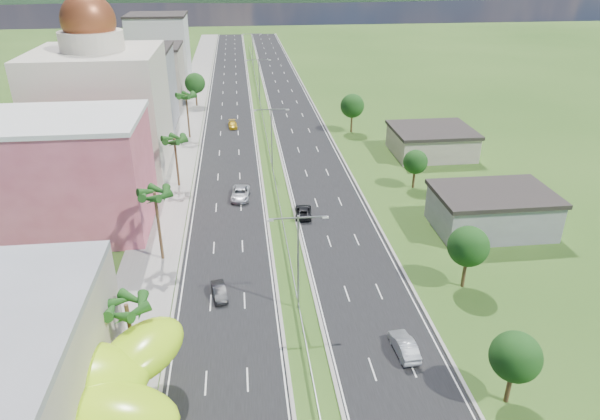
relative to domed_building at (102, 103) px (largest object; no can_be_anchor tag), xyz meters
name	(u,v)px	position (x,y,z in m)	size (l,w,h in m)	color
ground	(311,375)	(28.00, -55.00, -11.35)	(500.00, 500.00, 0.00)	#2D5119
road_left	(230,110)	(20.50, 35.00, -11.33)	(11.00, 260.00, 0.04)	black
road_right	(292,108)	(35.50, 35.00, -11.33)	(11.00, 260.00, 0.04)	black
sidewalk_left	(189,111)	(11.00, 35.00, -11.29)	(7.00, 260.00, 0.12)	gray
median_guardrail	(265,129)	(28.00, 16.99, -10.74)	(0.10, 216.06, 0.76)	gray
streetlight_median_b	(298,254)	(28.00, -45.00, -4.61)	(6.04, 0.25, 11.00)	gray
streetlight_median_c	(272,133)	(28.00, -5.00, -4.61)	(6.04, 0.25, 11.00)	gray
streetlight_median_d	(259,77)	(28.00, 40.00, -4.61)	(6.04, 0.25, 11.00)	gray
streetlight_median_e	(253,47)	(28.00, 85.00, -4.61)	(6.04, 0.25, 11.00)	gray
lime_canopy	(55,383)	(8.00, -59.00, -6.36)	(18.00, 15.00, 7.40)	#ADE816
pink_shophouse	(69,177)	(0.00, -23.00, -3.85)	(20.00, 15.00, 15.00)	#BF4E60
domed_building	(102,103)	(0.00, 0.00, 0.00)	(20.00, 20.00, 28.70)	beige
midrise_grey	(135,89)	(1.00, 25.00, -3.35)	(16.00, 15.00, 16.00)	gray
midrise_beige	(150,75)	(1.00, 47.00, -4.85)	(16.00, 15.00, 13.00)	#A59788
midrise_white	(160,49)	(1.00, 70.00, -2.35)	(16.00, 15.00, 18.00)	silver
shed_near	(491,212)	(56.00, -30.00, -8.85)	(15.00, 10.00, 5.00)	gray
shed_far	(431,143)	(58.00, 0.00, -9.15)	(14.00, 12.00, 4.40)	#A59788
palm_tree_b	(127,309)	(12.50, -53.00, -4.29)	(3.60, 3.60, 8.10)	#47301C
palm_tree_c	(155,196)	(12.50, -33.00, -2.85)	(3.60, 3.60, 9.60)	#47301C
palm_tree_d	(175,141)	(12.50, -10.00, -3.81)	(3.60, 3.60, 8.60)	#47301C
palm_tree_e	(186,97)	(12.50, 15.00, -3.05)	(3.60, 3.60, 9.40)	#47301C
leafy_tree_lfar	(195,83)	(12.50, 40.00, -5.78)	(4.90, 4.90, 8.05)	#47301C
leafy_tree_ra	(516,357)	(44.00, -60.00, -6.58)	(4.20, 4.20, 6.90)	#47301C
leafy_tree_rb	(468,246)	(47.00, -43.00, -6.18)	(4.55, 4.55, 7.47)	#47301C
leafy_tree_rc	(415,162)	(50.00, -15.00, -6.98)	(3.85, 3.85, 6.33)	#47301C
leafy_tree_rd	(352,106)	(46.00, 15.00, -5.78)	(4.90, 4.90, 8.05)	#47301C
car_dark_left	(219,291)	(19.63, -41.94, -10.65)	(1.41, 4.05, 1.34)	black
car_silver_mid_left	(240,193)	(22.34, -16.07, -10.51)	(2.66, 5.77, 1.60)	#B2B4BA
car_yellow_far_left	(233,125)	(21.23, 20.91, -10.67)	(1.81, 4.44, 1.29)	gold
car_silver_right	(404,346)	(37.13, -53.11, -10.52)	(1.67, 4.80, 1.58)	#A0A2A8
car_dark_far_right	(303,211)	(31.20, -23.19, -10.63)	(2.27, 4.92, 1.37)	black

